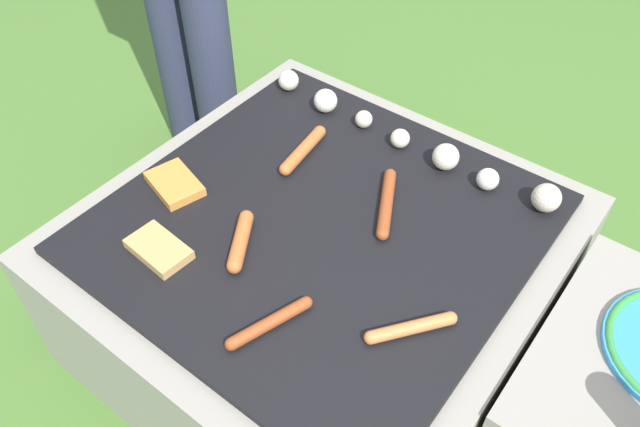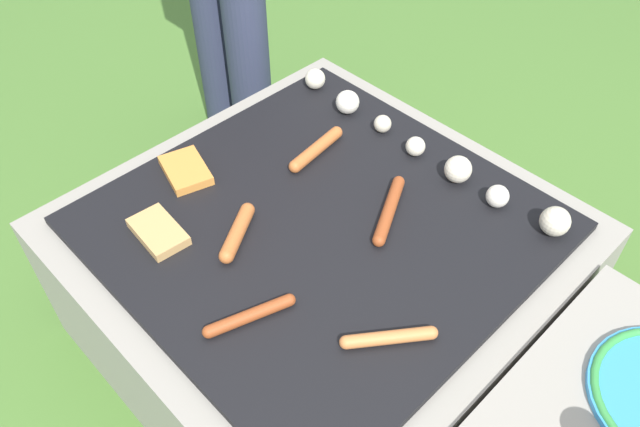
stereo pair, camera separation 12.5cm
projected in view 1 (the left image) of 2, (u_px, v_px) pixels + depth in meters
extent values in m
plane|color=#47702D|center=(320.00, 331.00, 1.55)|extent=(14.00, 14.00, 0.00)
cube|color=gray|center=(320.00, 284.00, 1.41)|extent=(0.90, 0.90, 0.38)
cube|color=black|center=(320.00, 223.00, 1.27)|extent=(0.80, 0.80, 0.02)
cylinder|color=#2D334C|center=(170.00, 18.00, 1.78)|extent=(0.12, 0.12, 0.85)
cylinder|color=#2D334C|center=(208.00, 34.00, 1.72)|extent=(0.12, 0.12, 0.85)
cylinder|color=#C6753D|center=(411.00, 328.00, 1.07)|extent=(0.11, 0.13, 0.02)
sphere|color=#C6753D|center=(451.00, 318.00, 1.08)|extent=(0.02, 0.02, 0.02)
sphere|color=#C6753D|center=(371.00, 338.00, 1.05)|extent=(0.02, 0.02, 0.02)
cylinder|color=#93421E|center=(387.00, 203.00, 1.28)|extent=(0.10, 0.17, 0.03)
sphere|color=#93421E|center=(390.00, 175.00, 1.34)|extent=(0.03, 0.03, 0.03)
sphere|color=#93421E|center=(382.00, 234.00, 1.22)|extent=(0.03, 0.03, 0.03)
cylinder|color=#B7602D|center=(241.00, 241.00, 1.20)|extent=(0.09, 0.12, 0.03)
sphere|color=#B7602D|center=(234.00, 266.00, 1.16)|extent=(0.03, 0.03, 0.03)
sphere|color=#B7602D|center=(246.00, 217.00, 1.25)|extent=(0.03, 0.03, 0.03)
cylinder|color=#B7602D|center=(303.00, 150.00, 1.39)|extent=(0.05, 0.15, 0.03)
sphere|color=#B7602D|center=(320.00, 132.00, 1.44)|extent=(0.03, 0.03, 0.03)
sphere|color=#B7602D|center=(285.00, 169.00, 1.35)|extent=(0.03, 0.03, 0.03)
cylinder|color=#93421E|center=(270.00, 323.00, 1.07)|extent=(0.07, 0.15, 0.02)
sphere|color=#93421E|center=(231.00, 344.00, 1.05)|extent=(0.02, 0.02, 0.02)
sphere|color=#93421E|center=(306.00, 303.00, 1.10)|extent=(0.02, 0.02, 0.02)
cube|color=tan|center=(159.00, 249.00, 1.19)|extent=(0.13, 0.09, 0.02)
cube|color=#D18438|center=(175.00, 184.00, 1.32)|extent=(0.14, 0.12, 0.02)
sphere|color=beige|center=(289.00, 80.00, 1.57)|extent=(0.05, 0.05, 0.05)
sphere|color=silver|center=(326.00, 101.00, 1.50)|extent=(0.06, 0.06, 0.06)
sphere|color=beige|center=(364.00, 119.00, 1.46)|extent=(0.04, 0.04, 0.04)
sphere|color=beige|center=(399.00, 138.00, 1.41)|extent=(0.04, 0.04, 0.04)
sphere|color=beige|center=(446.00, 157.00, 1.35)|extent=(0.06, 0.06, 0.06)
sphere|color=silver|center=(488.00, 179.00, 1.31)|extent=(0.05, 0.05, 0.05)
sphere|color=beige|center=(546.00, 198.00, 1.26)|extent=(0.06, 0.06, 0.06)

